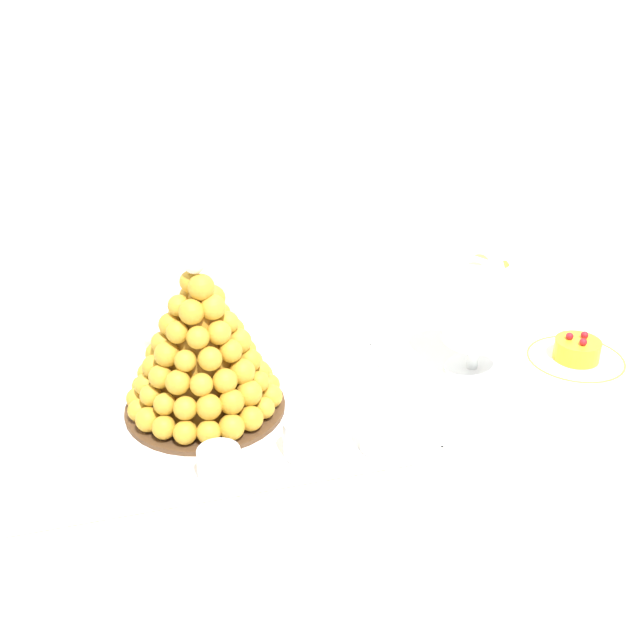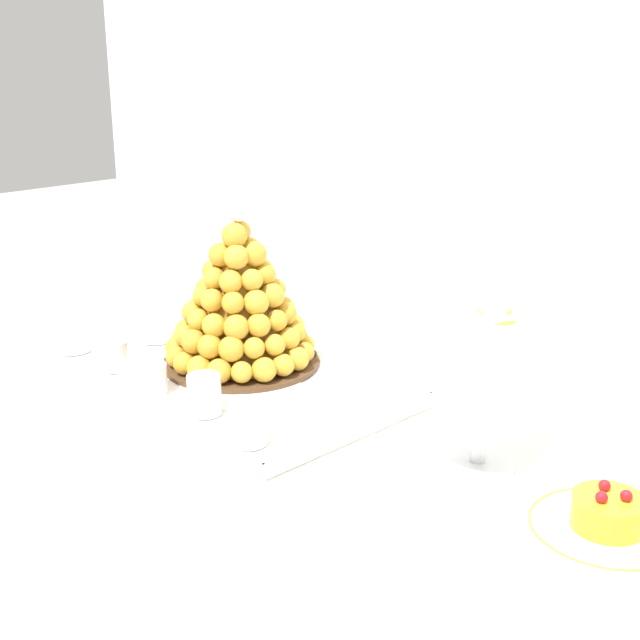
{
  "view_description": "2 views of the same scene",
  "coord_description": "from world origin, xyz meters",
  "px_view_note": "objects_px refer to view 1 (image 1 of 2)",
  "views": [
    {
      "loc": [
        -0.3,
        -1.02,
        1.44
      ],
      "look_at": [
        -0.02,
        -0.02,
        0.92
      ],
      "focal_mm": 43.35,
      "sensor_mm": 36.0,
      "label": 1
    },
    {
      "loc": [
        0.89,
        -0.79,
        1.28
      ],
      "look_at": [
        0.03,
        0.02,
        0.88
      ],
      "focal_mm": 49.29,
      "sensor_mm": 36.0,
      "label": 2
    }
  ],
  "objects_px": {
    "dessert_cup_centre": "(219,464)",
    "macaron_goblet": "(478,305)",
    "dessert_cup_left": "(35,489)",
    "wine_glass": "(162,334)",
    "fruit_tart_plate": "(576,355)",
    "serving_tray": "(209,430)",
    "creme_brulee_ramekin": "(69,429)",
    "dessert_cup_mid_left": "(126,473)",
    "dessert_cup_mid_right": "(300,440)",
    "dessert_cup_right": "(378,434)",
    "croquembouche": "(201,352)"
  },
  "relations": [
    {
      "from": "croquembouche",
      "to": "dessert_cup_mid_right",
      "type": "height_order",
      "value": "croquembouche"
    },
    {
      "from": "dessert_cup_mid_left",
      "to": "dessert_cup_right",
      "type": "distance_m",
      "value": 0.37
    },
    {
      "from": "dessert_cup_mid_left",
      "to": "wine_glass",
      "type": "xyz_separation_m",
      "value": [
        0.08,
        0.25,
        0.08
      ]
    },
    {
      "from": "dessert_cup_left",
      "to": "dessert_cup_mid_right",
      "type": "relative_size",
      "value": 1.09
    },
    {
      "from": "creme_brulee_ramekin",
      "to": "fruit_tart_plate",
      "type": "distance_m",
      "value": 0.89
    },
    {
      "from": "dessert_cup_mid_right",
      "to": "creme_brulee_ramekin",
      "type": "bearing_deg",
      "value": 157.24
    },
    {
      "from": "dessert_cup_left",
      "to": "dessert_cup_mid_left",
      "type": "xyz_separation_m",
      "value": [
        0.12,
        0.0,
        -0.0
      ]
    },
    {
      "from": "macaron_goblet",
      "to": "dessert_cup_right",
      "type": "bearing_deg",
      "value": -142.91
    },
    {
      "from": "dessert_cup_mid_left",
      "to": "dessert_cup_mid_right",
      "type": "distance_m",
      "value": 0.25
    },
    {
      "from": "dessert_cup_centre",
      "to": "fruit_tart_plate",
      "type": "xyz_separation_m",
      "value": [
        0.68,
        0.17,
        -0.02
      ]
    },
    {
      "from": "serving_tray",
      "to": "creme_brulee_ramekin",
      "type": "height_order",
      "value": "creme_brulee_ramekin"
    },
    {
      "from": "dessert_cup_right",
      "to": "dessert_cup_left",
      "type": "bearing_deg",
      "value": 179.32
    },
    {
      "from": "dessert_cup_left",
      "to": "creme_brulee_ramekin",
      "type": "bearing_deg",
      "value": 74.49
    },
    {
      "from": "dessert_cup_centre",
      "to": "macaron_goblet",
      "type": "bearing_deg",
      "value": 21.3
    },
    {
      "from": "dessert_cup_mid_right",
      "to": "dessert_cup_right",
      "type": "height_order",
      "value": "dessert_cup_mid_right"
    },
    {
      "from": "fruit_tart_plate",
      "to": "dessert_cup_centre",
      "type": "bearing_deg",
      "value": -166.28
    },
    {
      "from": "dessert_cup_centre",
      "to": "macaron_goblet",
      "type": "distance_m",
      "value": 0.53
    },
    {
      "from": "serving_tray",
      "to": "fruit_tart_plate",
      "type": "xyz_separation_m",
      "value": [
        0.68,
        0.04,
        0.01
      ]
    },
    {
      "from": "dessert_cup_right",
      "to": "fruit_tart_plate",
      "type": "relative_size",
      "value": 0.3
    },
    {
      "from": "dessert_cup_left",
      "to": "dessert_cup_mid_right",
      "type": "height_order",
      "value": "dessert_cup_mid_right"
    },
    {
      "from": "dessert_cup_left",
      "to": "dessert_cup_right",
      "type": "xyz_separation_m",
      "value": [
        0.49,
        -0.01,
        0.0
      ]
    },
    {
      "from": "dessert_cup_mid_right",
      "to": "creme_brulee_ramekin",
      "type": "distance_m",
      "value": 0.36
    },
    {
      "from": "dessert_cup_left",
      "to": "creme_brulee_ramekin",
      "type": "height_order",
      "value": "dessert_cup_left"
    },
    {
      "from": "dessert_cup_mid_left",
      "to": "dessert_cup_right",
      "type": "height_order",
      "value": "dessert_cup_right"
    },
    {
      "from": "serving_tray",
      "to": "dessert_cup_left",
      "type": "height_order",
      "value": "dessert_cup_left"
    },
    {
      "from": "dessert_cup_right",
      "to": "macaron_goblet",
      "type": "relative_size",
      "value": 0.26
    },
    {
      "from": "croquembouche",
      "to": "dessert_cup_left",
      "type": "bearing_deg",
      "value": -146.21
    },
    {
      "from": "creme_brulee_ramekin",
      "to": "fruit_tart_plate",
      "type": "bearing_deg",
      "value": 0.58
    },
    {
      "from": "serving_tray",
      "to": "dessert_cup_mid_left",
      "type": "relative_size",
      "value": 10.92
    },
    {
      "from": "dessert_cup_mid_left",
      "to": "macaron_goblet",
      "type": "height_order",
      "value": "macaron_goblet"
    },
    {
      "from": "dessert_cup_left",
      "to": "dessert_cup_centre",
      "type": "relative_size",
      "value": 1.03
    },
    {
      "from": "serving_tray",
      "to": "dessert_cup_left",
      "type": "distance_m",
      "value": 0.28
    },
    {
      "from": "fruit_tart_plate",
      "to": "dessert_cup_mid_right",
      "type": "bearing_deg",
      "value": -165.17
    },
    {
      "from": "dessert_cup_centre",
      "to": "creme_brulee_ramekin",
      "type": "xyz_separation_m",
      "value": [
        -0.21,
        0.16,
        -0.01
      ]
    },
    {
      "from": "serving_tray",
      "to": "fruit_tart_plate",
      "type": "distance_m",
      "value": 0.68
    },
    {
      "from": "dessert_cup_left",
      "to": "wine_glass",
      "type": "height_order",
      "value": "wine_glass"
    },
    {
      "from": "dessert_cup_mid_left",
      "to": "fruit_tart_plate",
      "type": "bearing_deg",
      "value": 10.67
    },
    {
      "from": "croquembouche",
      "to": "dessert_cup_mid_left",
      "type": "distance_m",
      "value": 0.23
    },
    {
      "from": "dessert_cup_left",
      "to": "croquembouche",
      "type": "bearing_deg",
      "value": 33.79
    },
    {
      "from": "serving_tray",
      "to": "fruit_tart_plate",
      "type": "relative_size",
      "value": 3.66
    },
    {
      "from": "dessert_cup_right",
      "to": "fruit_tart_plate",
      "type": "height_order",
      "value": "dessert_cup_right"
    },
    {
      "from": "dessert_cup_left",
      "to": "fruit_tart_plate",
      "type": "distance_m",
      "value": 0.94
    },
    {
      "from": "dessert_cup_mid_right",
      "to": "macaron_goblet",
      "type": "relative_size",
      "value": 0.27
    },
    {
      "from": "dessert_cup_right",
      "to": "macaron_goblet",
      "type": "distance_m",
      "value": 0.32
    },
    {
      "from": "dessert_cup_mid_right",
      "to": "macaron_goblet",
      "type": "bearing_deg",
      "value": 25.23
    },
    {
      "from": "dessert_cup_mid_left",
      "to": "creme_brulee_ramekin",
      "type": "bearing_deg",
      "value": 118.9
    },
    {
      "from": "dessert_cup_mid_right",
      "to": "dessert_cup_left",
      "type": "bearing_deg",
      "value": -178.7
    },
    {
      "from": "dessert_cup_centre",
      "to": "wine_glass",
      "type": "distance_m",
      "value": 0.28
    },
    {
      "from": "dessert_cup_centre",
      "to": "serving_tray",
      "type": "bearing_deg",
      "value": 89.46
    },
    {
      "from": "wine_glass",
      "to": "fruit_tart_plate",
      "type": "bearing_deg",
      "value": -7.9
    }
  ]
}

